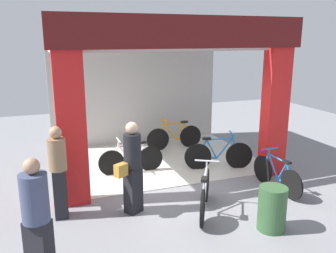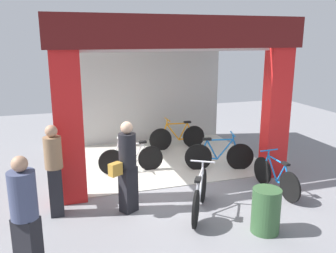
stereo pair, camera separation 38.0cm
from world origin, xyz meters
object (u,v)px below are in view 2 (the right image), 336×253
bicycle_inside_2 (178,137)px  bicycle_parked_0 (200,195)px  bicycle_parked_1 (276,177)px  bicycle_inside_0 (219,156)px  pedestrian_1 (127,166)px  pedestrian_2 (54,169)px  pedestrian_0 (25,216)px  trash_bin (266,211)px  bicycle_inside_1 (131,159)px

bicycle_inside_2 → bicycle_parked_0: size_ratio=1.14×
bicycle_inside_2 → bicycle_parked_1: (0.99, -3.51, -0.03)m
bicycle_inside_0 → pedestrian_1: 3.02m
pedestrian_1 → pedestrian_2: bearing=167.0°
bicycle_inside_0 → pedestrian_0: pedestrian_0 is taller
bicycle_inside_0 → bicycle_parked_0: 2.37m
bicycle_inside_0 → bicycle_parked_0: (-1.33, -1.97, -0.00)m
bicycle_inside_0 → pedestrian_2: pedestrian_2 is taller
pedestrian_1 → pedestrian_2: size_ratio=1.02×
trash_bin → bicycle_parked_0: bearing=130.8°
bicycle_parked_1 → trash_bin: 1.72m
bicycle_parked_1 → pedestrian_1: size_ratio=0.90×
pedestrian_1 → bicycle_parked_0: bearing=-21.4°
bicycle_parked_1 → pedestrian_2: 4.49m
bicycle_parked_0 → pedestrian_0: size_ratio=0.85×
pedestrian_0 → trash_bin: (3.74, 0.03, -0.52)m
bicycle_inside_1 → pedestrian_2: bearing=-136.6°
bicycle_parked_0 → trash_bin: bearing=-49.2°
pedestrian_1 → bicycle_inside_1: bearing=76.3°
pedestrian_2 → trash_bin: (3.35, -1.73, -0.50)m
bicycle_inside_1 → pedestrian_0: size_ratio=0.91×
bicycle_inside_1 → pedestrian_1: bearing=-103.7°
pedestrian_0 → trash_bin: bearing=0.5°
pedestrian_0 → trash_bin: pedestrian_0 is taller
bicycle_inside_2 → bicycle_inside_1: bearing=-139.5°
trash_bin → pedestrian_0: bearing=-179.5°
pedestrian_0 → pedestrian_1: size_ratio=1.00×
bicycle_parked_1 → pedestrian_1: 3.20m
bicycle_parked_0 → bicycle_inside_0: bearing=56.0°
bicycle_inside_0 → pedestrian_1: pedestrian_1 is taller
bicycle_inside_0 → bicycle_inside_1: (-2.10, 0.50, -0.03)m
pedestrian_2 → bicycle_inside_0: bearing=16.9°
pedestrian_1 → pedestrian_0: bearing=-138.8°
bicycle_inside_0 → bicycle_parked_0: bicycle_inside_0 is taller
bicycle_parked_0 → trash_bin: size_ratio=1.92×
bicycle_parked_0 → pedestrian_1: size_ratio=0.85×
bicycle_inside_1 → bicycle_parked_0: bicycle_parked_0 is taller
bicycle_inside_2 → trash_bin: (-0.10, -4.84, 0.01)m
bicycle_inside_0 → bicycle_parked_1: 1.68m
bicycle_inside_2 → pedestrian_2: pedestrian_2 is taller
bicycle_inside_2 → pedestrian_2: size_ratio=0.99×
bicycle_parked_1 → pedestrian_0: (-4.82, -1.36, 0.56)m
bicycle_parked_1 → pedestrian_1: pedestrian_1 is taller
pedestrian_2 → trash_bin: pedestrian_2 is taller
bicycle_inside_2 → trash_bin: bearing=-91.2°
bicycle_inside_1 → bicycle_parked_1: size_ratio=1.01×
bicycle_inside_0 → bicycle_parked_0: bearing=-124.0°
pedestrian_1 → trash_bin: (2.07, -1.43, -0.52)m
bicycle_parked_0 → bicycle_parked_1: 1.94m
pedestrian_2 → bicycle_parked_0: bearing=-17.3°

